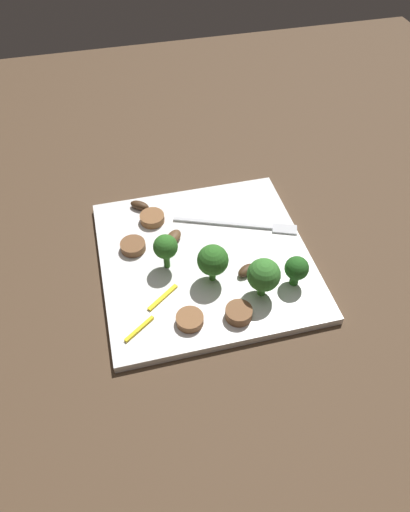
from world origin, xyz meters
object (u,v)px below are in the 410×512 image
object	(u,v)px
broccoli_floret_0	(297,269)
sausage_slice_0	(190,320)
mushroom_2	(140,205)
pepper_strip_1	(163,297)
fork	(244,225)
sausage_slice_1	(133,246)
mushroom_1	(174,237)
pepper_strip_0	(139,329)
sausage_slice_2	(239,313)
broccoli_floret_1	(166,247)
broccoli_floret_2	(264,275)
plate	(205,259)
mushroom_0	(246,270)
broccoli_floret_3	(210,261)
sausage_slice_3	(152,218)

from	to	relation	value
broccoli_floret_0	sausage_slice_0	size ratio (longest dim) A/B	1.32
broccoli_floret_0	mushroom_2	world-z (taller)	broccoli_floret_0
broccoli_floret_0	pepper_strip_1	xyz separation A→B (m)	(-0.17, 0.02, -0.03)
fork	mushroom_2	world-z (taller)	mushroom_2
sausage_slice_1	mushroom_1	distance (m)	0.06
pepper_strip_0	pepper_strip_1	distance (m)	0.05
sausage_slice_2	mushroom_2	size ratio (longest dim) A/B	1.11
broccoli_floret_1	broccoli_floret_2	world-z (taller)	broccoli_floret_2
broccoli_floret_2	sausage_slice_1	bearing A→B (deg)	141.99
mushroom_1	pepper_strip_1	size ratio (longest dim) A/B	0.58
fork	sausage_slice_2	distance (m)	0.16
broccoli_floret_2	sausage_slice_2	xyz separation A→B (m)	(-0.04, -0.03, -0.03)
plate	fork	world-z (taller)	fork
sausage_slice_1	sausage_slice_2	xyz separation A→B (m)	(0.11, -0.14, 0.00)
broccoli_floret_0	plate	bearing A→B (deg)	144.13
fork	mushroom_2	distance (m)	0.16
plate	mushroom_1	distance (m)	0.06
sausage_slice_1	pepper_strip_1	distance (m)	0.10
mushroom_0	broccoli_floret_0	bearing A→B (deg)	-28.60
sausage_slice_2	mushroom_1	bearing A→B (deg)	109.41
broccoli_floret_3	sausage_slice_3	world-z (taller)	broccoli_floret_3
sausage_slice_1	mushroom_0	size ratio (longest dim) A/B	1.29
mushroom_0	pepper_strip_1	size ratio (longest dim) A/B	0.54
fork	sausage_slice_3	xyz separation A→B (m)	(-0.13, 0.04, 0.00)
broccoli_floret_2	mushroom_2	size ratio (longest dim) A/B	1.93
sausage_slice_2	mushroom_2	xyz separation A→B (m)	(-0.09, 0.22, -0.00)
sausage_slice_2	mushroom_1	distance (m)	0.16
broccoli_floret_0	sausage_slice_1	xyz separation A→B (m)	(-0.19, 0.11, -0.02)
mushroom_1	mushroom_0	bearing A→B (deg)	-45.72
broccoli_floret_3	sausage_slice_3	distance (m)	0.14
broccoli_floret_3	sausage_slice_1	size ratio (longest dim) A/B	1.64
broccoli_floret_2	mushroom_0	world-z (taller)	broccoli_floret_2
broccoli_floret_1	broccoli_floret_0	bearing A→B (deg)	-23.61
broccoli_floret_0	mushroom_1	bearing A→B (deg)	140.29
mushroom_1	broccoli_floret_1	bearing A→B (deg)	-111.50
broccoli_floret_0	mushroom_2	bearing A→B (deg)	132.33
sausage_slice_0	mushroom_0	xyz separation A→B (m)	(0.09, 0.06, 0.00)
broccoli_floret_1	plate	bearing A→B (deg)	5.77
broccoli_floret_1	pepper_strip_1	size ratio (longest dim) A/B	1.08
sausage_slice_0	sausage_slice_3	xyz separation A→B (m)	(-0.01, 0.19, 0.00)
broccoli_floret_3	sausage_slice_2	xyz separation A→B (m)	(0.02, -0.07, -0.03)
sausage_slice_0	sausage_slice_2	size ratio (longest dim) A/B	1.02
plate	broccoli_floret_2	world-z (taller)	broccoli_floret_2
mushroom_2	mushroom_0	bearing A→B (deg)	-53.64
plate	pepper_strip_1	xyz separation A→B (m)	(-0.07, -0.06, 0.01)
broccoli_floret_2	mushroom_1	bearing A→B (deg)	126.98
broccoli_floret_0	broccoli_floret_2	distance (m)	0.05
broccoli_floret_2	sausage_slice_0	size ratio (longest dim) A/B	1.70
sausage_slice_1	broccoli_floret_2	bearing A→B (deg)	-38.01
pepper_strip_0	mushroom_0	bearing A→B (deg)	19.77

